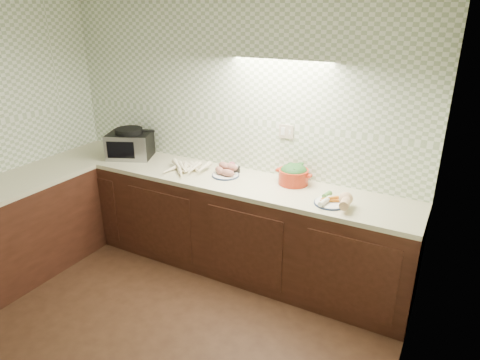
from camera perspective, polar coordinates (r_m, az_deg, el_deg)
The scene contains 8 objects.
room at distance 2.59m, azimuth -21.13°, elevation 4.91°, with size 3.60×3.60×2.60m.
counter at distance 3.93m, azimuth -18.02°, elevation -7.70°, with size 3.60×3.60×0.90m.
toaster_oven at distance 4.50m, azimuth -14.47°, elevation 4.68°, with size 0.52×0.47×0.30m.
parsnip_pile at distance 4.03m, azimuth -6.49°, elevation 1.62°, with size 0.45×0.39×0.08m.
sweet_potato_plate at distance 3.89m, azimuth -1.88°, elevation 1.19°, with size 0.25×0.25×0.12m.
onion_bowl at distance 3.98m, azimuth -0.95°, elevation 1.58°, with size 0.13×0.13×0.10m.
dutch_oven at distance 3.72m, azimuth 7.16°, elevation 0.77°, with size 0.33×0.27×0.18m.
veg_plate at distance 3.40m, azimuth 12.85°, elevation -2.62°, with size 0.30×0.26×0.12m.
Camera 1 is at (1.92, -1.59, 2.32)m, focal length 32.00 mm.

